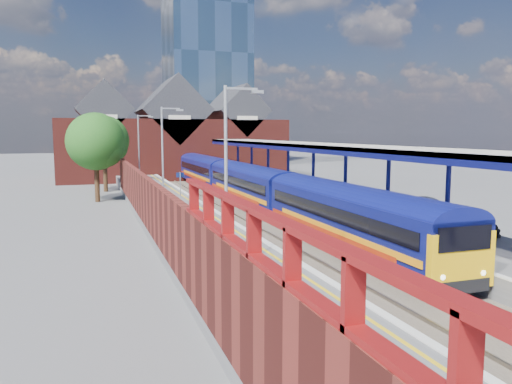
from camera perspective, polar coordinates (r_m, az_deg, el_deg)
ground at (r=43.39m, az=-3.47°, el=-1.55°), size 240.00×240.00×0.00m
ballast_bed at (r=33.97m, az=0.98°, el=-3.85°), size 6.00×76.00×0.06m
rails at (r=33.95m, az=0.98°, el=-3.70°), size 4.51×76.00×0.14m
left_platform at (r=32.48m, az=-8.21°, el=-3.58°), size 5.00×76.00×1.00m
right_platform at (r=36.32m, az=9.94°, el=-2.50°), size 6.00×76.00×1.00m
coping_left at (r=32.88m, az=-4.19°, el=-2.46°), size 0.30×76.00×0.05m
coping_right at (r=34.97m, az=5.86°, el=-1.92°), size 0.30×76.00×0.05m
yellow_line at (r=32.74m, az=-5.21°, el=-2.55°), size 0.14×76.00×0.01m
train at (r=48.94m, az=-3.54°, el=1.91°), size 2.87×65.90×3.45m
canopy at (r=37.35m, az=7.96°, el=5.12°), size 4.50×52.00×4.48m
lamp_post_b at (r=18.15m, az=-3.03°, el=2.57°), size 1.48×0.18×7.00m
lamp_post_c at (r=33.81m, az=-10.40°, el=4.46°), size 1.48×0.18×7.00m
lamp_post_d at (r=49.68m, az=-13.10°, el=5.13°), size 1.48×0.18×7.00m
platform_sign at (r=36.16m, az=-8.65°, el=0.99°), size 0.55×0.08×2.50m
brick_wall at (r=25.46m, az=-11.38°, el=-2.07°), size 0.35×50.00×3.86m
station_building at (r=70.33m, az=-9.54°, el=6.05°), size 30.00×12.12×13.78m
glass_tower at (r=94.88m, az=-5.75°, el=15.24°), size 14.20×14.20×40.30m
tree_near at (r=47.35m, az=-17.68°, el=5.34°), size 5.20×5.20×8.10m
tree_far at (r=55.37m, az=-16.81°, el=5.55°), size 5.20×5.20×8.10m
parked_car_silver at (r=32.18m, az=19.43°, el=-1.85°), size 4.44×2.99×1.38m
parked_car_dark at (r=27.51m, az=21.69°, el=-3.42°), size 4.91×3.01×1.33m
parked_car_blue at (r=31.91m, az=19.70°, el=-2.06°), size 4.79×3.00×1.23m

